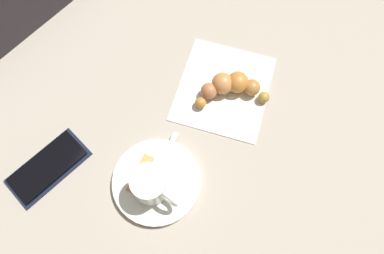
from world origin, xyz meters
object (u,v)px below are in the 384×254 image
Objects in this scene: cell_phone at (48,167)px; saucer at (157,181)px; napkin at (223,88)px; sugar_packet at (140,174)px; croissant at (230,86)px; teaspoon at (155,179)px; espresso_cup at (151,185)px.

saucer is at bearing -74.16° from cell_phone.
cell_phone is at bearing 140.43° from napkin.
croissant is at bearing 159.86° from sugar_packet.
teaspoon reaches higher than cell_phone.
cell_phone is (-0.26, 0.22, 0.00)m from napkin.
sugar_packet is 0.45× the size of cell_phone.
teaspoon is at bearing 169.35° from napkin.
croissant is (0.21, -0.05, 0.01)m from teaspoon.
sugar_packet is at bearing -71.63° from cell_phone.
teaspoon is 0.18m from cell_phone.
espresso_cup is at bearing -78.67° from cell_phone.
croissant is at bearing -13.86° from teaspoon.
cell_phone is at bearing 101.33° from espresso_cup.
cell_phone is at bearing 106.25° from teaspoon.
espresso_cup is at bearing -166.64° from teaspoon.
saucer is at bearing 170.16° from napkin.
espresso_cup reaches higher than napkin.
teaspoon is 0.21m from napkin.
saucer is at bearing 166.95° from croissant.
sugar_packet is 0.16m from cell_phone.
saucer is 0.98× the size of cell_phone.
saucer is 0.19m from cell_phone.
espresso_cup is at bearing 170.96° from napkin.
croissant reaches higher than napkin.
teaspoon is (0.02, 0.00, -0.03)m from espresso_cup.
sugar_packet is (-0.00, 0.03, 0.00)m from teaspoon.
teaspoon reaches higher than saucer.
teaspoon is at bearing 166.14° from croissant.
croissant is 0.86× the size of cell_phone.
napkin is at bearing 162.87° from sugar_packet.
espresso_cup reaches higher than sugar_packet.
napkin is (0.21, -0.07, -0.01)m from sugar_packet.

